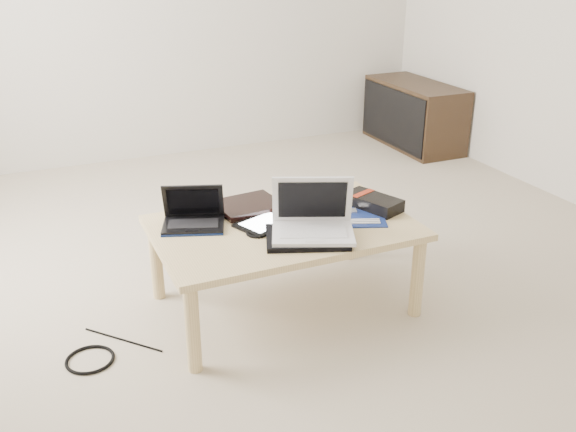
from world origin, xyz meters
name	(u,v)px	position (x,y,z in m)	size (l,w,h in m)	color
ground	(279,260)	(0.00, 0.00, 0.00)	(4.00, 4.00, 0.00)	beige
coffee_table	(284,235)	(-0.15, -0.42, 0.35)	(1.10, 0.70, 0.40)	#D8BC82
media_cabinet	(413,115)	(1.77, 1.45, 0.25)	(0.41, 0.90, 0.50)	#3A2918
book	(248,206)	(-0.23, -0.19, 0.41)	(0.30, 0.26, 0.03)	black
netbook	(193,217)	(-0.51, -0.27, 0.44)	(0.31, 0.26, 0.18)	black
tablet	(265,223)	(-0.23, -0.38, 0.41)	(0.28, 0.25, 0.01)	black
remote	(309,214)	(-0.01, -0.38, 0.41)	(0.07, 0.24, 0.02)	#AAAAAF
neoprene_sleeve	(307,237)	(-0.12, -0.59, 0.41)	(0.33, 0.24, 0.02)	black
white_laptop	(313,221)	(-0.09, -0.57, 0.47)	(0.39, 0.34, 0.23)	white
motherboard	(359,215)	(0.19, -0.46, 0.40)	(0.30, 0.33, 0.01)	navy
gpu_box	(373,202)	(0.29, -0.41, 0.43)	(0.22, 0.29, 0.06)	black
cable_coil	(257,233)	(-0.29, -0.46, 0.41)	(0.09, 0.09, 0.01)	black
floor_cable_coil	(90,360)	(-1.02, -0.50, 0.01)	(0.19, 0.19, 0.01)	black
floor_cable_trail	(123,340)	(-0.87, -0.41, 0.00)	(0.01, 0.01, 0.39)	black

